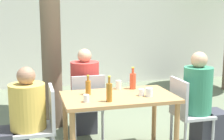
% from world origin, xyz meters
% --- Properties ---
extents(cafe_building_wall, '(10.00, 0.08, 2.80)m').
position_xyz_m(cafe_building_wall, '(0.00, 3.99, 1.40)').
color(cafe_building_wall, white).
rests_on(cafe_building_wall, ground_plane).
extents(dining_table_front, '(1.31, 0.78, 0.77)m').
position_xyz_m(dining_table_front, '(0.00, 0.00, 0.67)').
color(dining_table_front, '#B27F4C').
rests_on(dining_table_front, ground_plane).
extents(patio_chair_0, '(0.44, 0.44, 0.92)m').
position_xyz_m(patio_chair_0, '(-0.89, 0.00, 0.52)').
color(patio_chair_0, '#B2B2B7').
rests_on(patio_chair_0, ground_plane).
extents(patio_chair_1, '(0.44, 0.44, 0.92)m').
position_xyz_m(patio_chair_1, '(0.89, 0.00, 0.52)').
color(patio_chair_1, '#B2B2B7').
rests_on(patio_chair_1, ground_plane).
extents(patio_chair_2, '(0.44, 0.44, 0.92)m').
position_xyz_m(patio_chair_2, '(-0.26, 0.62, 0.52)').
color(patio_chair_2, '#B2B2B7').
rests_on(patio_chair_2, ground_plane).
extents(person_seated_0, '(0.60, 0.39, 1.15)m').
position_xyz_m(person_seated_0, '(-1.12, -0.00, 0.52)').
color(person_seated_0, '#383842').
rests_on(person_seated_0, ground_plane).
extents(person_seated_1, '(0.58, 0.36, 1.25)m').
position_xyz_m(person_seated_1, '(1.12, -0.00, 0.56)').
color(person_seated_1, '#383842').
rests_on(person_seated_1, ground_plane).
extents(person_seated_2, '(0.39, 0.60, 1.24)m').
position_xyz_m(person_seated_2, '(-0.26, 0.85, 0.57)').
color(person_seated_2, '#383842').
rests_on(person_seated_2, ground_plane).
extents(soda_bottle_0, '(0.08, 0.08, 0.28)m').
position_xyz_m(soda_bottle_0, '(0.26, 0.26, 0.88)').
color(soda_bottle_0, '#DB4C2D').
rests_on(soda_bottle_0, dining_table_front).
extents(amber_bottle_1, '(0.06, 0.06, 0.24)m').
position_xyz_m(amber_bottle_1, '(-0.34, 0.13, 0.86)').
color(amber_bottle_1, '#9E661E').
rests_on(amber_bottle_1, dining_table_front).
extents(amber_bottle_2, '(0.06, 0.06, 0.28)m').
position_xyz_m(amber_bottle_2, '(-0.17, -0.22, 0.88)').
color(amber_bottle_2, '#9E661E').
rests_on(amber_bottle_2, dining_table_front).
extents(drinking_glass_0, '(0.07, 0.07, 0.08)m').
position_xyz_m(drinking_glass_0, '(0.25, -0.08, 0.81)').
color(drinking_glass_0, white).
rests_on(drinking_glass_0, dining_table_front).
extents(drinking_glass_1, '(0.08, 0.08, 0.10)m').
position_xyz_m(drinking_glass_1, '(0.32, -0.14, 0.82)').
color(drinking_glass_1, silver).
rests_on(drinking_glass_1, dining_table_front).
extents(drinking_glass_2, '(0.06, 0.06, 0.08)m').
position_xyz_m(drinking_glass_2, '(-0.42, -0.17, 0.81)').
color(drinking_glass_2, silver).
rests_on(drinking_glass_2, dining_table_front).
extents(drinking_glass_3, '(0.07, 0.07, 0.11)m').
position_xyz_m(drinking_glass_3, '(0.09, 0.30, 0.82)').
color(drinking_glass_3, silver).
rests_on(drinking_glass_3, dining_table_front).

